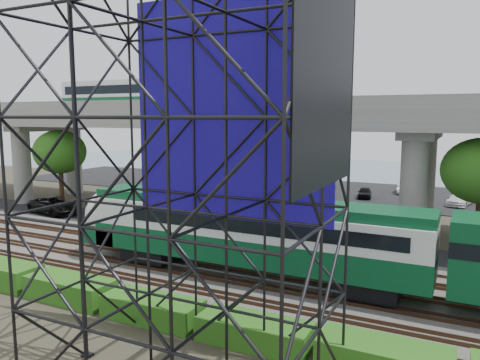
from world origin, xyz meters
The scene contains 13 objects.
ground centered at (0.00, 0.00, 0.00)m, with size 140.00×140.00×0.00m, color #474233.
ballast_bed centered at (0.00, 2.00, 0.10)m, with size 90.00×12.00×0.20m, color slate.
service_road centered at (0.00, 10.50, 0.04)m, with size 90.00×5.00×0.08m, color black.
parking_lot centered at (0.00, 34.00, 0.04)m, with size 90.00×18.00×0.08m, color black.
harbor_water centered at (0.00, 56.00, 0.01)m, with size 140.00×40.00×0.03m, color slate.
rail_tracks centered at (0.00, 2.00, 0.28)m, with size 90.00×9.52×0.16m.
commuter_train centered at (4.83, 2.00, 2.88)m, with size 29.30×3.06×4.30m.
overpass centered at (-1.34, 16.00, 8.21)m, with size 80.00×12.00×12.40m.
scaffold_tower centered at (5.23, -7.98, 7.47)m, with size 9.36×6.36×15.00m.
hedge_strip centered at (1.01, -4.30, 0.56)m, with size 34.60×1.80×1.20m.
trees centered at (-4.67, 16.17, 5.57)m, with size 40.94×16.94×7.69m.
suv centered at (-20.66, 9.87, 0.86)m, with size 2.57×5.58×1.55m, color black.
parked_cars centered at (1.06, 33.63, 0.71)m, with size 39.92×9.84×1.30m.
Camera 1 is at (13.30, -20.34, 9.05)m, focal length 35.00 mm.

